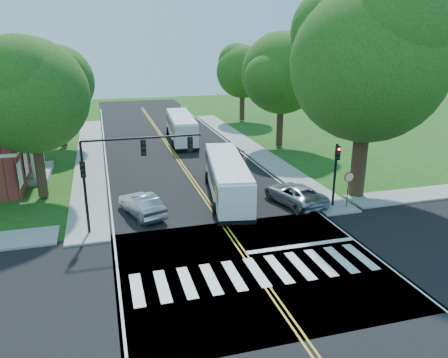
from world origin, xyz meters
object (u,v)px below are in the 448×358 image
object	(u,v)px
signal_ne	(336,167)
dark_sedan	(229,152)
bus_lead	(227,178)
bus_follow	(181,127)
suv	(294,194)
hatchback	(142,205)
signal_nw	(124,162)

from	to	relation	value
signal_ne	dark_sedan	distance (m)	15.18
bus_lead	dark_sedan	size ratio (longest dim) A/B	2.68
bus_follow	suv	bearing A→B (deg)	104.89
signal_ne	hatchback	size ratio (longest dim) A/B	0.95
bus_lead	bus_follow	bearing A→B (deg)	-80.99
bus_lead	suv	distance (m)	5.05
signal_ne	suv	world-z (taller)	signal_ne
suv	dark_sedan	world-z (taller)	suv
signal_nw	hatchback	world-z (taller)	signal_nw
bus_lead	suv	xyz separation A→B (m)	(4.24, -2.63, -0.79)
signal_nw	dark_sedan	size ratio (longest dim) A/B	1.68
bus_follow	signal_nw	bearing A→B (deg)	76.32
dark_sedan	bus_lead	bearing A→B (deg)	70.27
signal_nw	hatchback	distance (m)	4.37
bus_lead	bus_follow	xyz separation A→B (m)	(0.19, 19.40, 0.05)
signal_ne	bus_follow	xyz separation A→B (m)	(-6.36, 23.44, -1.38)
signal_nw	signal_ne	size ratio (longest dim) A/B	1.62
bus_follow	suv	world-z (taller)	bus_follow
hatchback	signal_nw	bearing A→B (deg)	47.52
bus_follow	hatchback	distance (m)	22.25
suv	dark_sedan	distance (m)	13.28
bus_follow	hatchback	size ratio (longest dim) A/B	2.53
signal_ne	dark_sedan	size ratio (longest dim) A/B	1.03
bus_follow	suv	distance (m)	22.41
signal_nw	suv	world-z (taller)	signal_nw
signal_nw	bus_lead	bearing A→B (deg)	28.36
signal_ne	dark_sedan	world-z (taller)	signal_ne
bus_lead	bus_follow	world-z (taller)	bus_follow
hatchback	dark_sedan	bearing A→B (deg)	-145.72
signal_ne	bus_follow	distance (m)	24.32
bus_lead	suv	size ratio (longest dim) A/B	2.16
bus_follow	signal_ne	bearing A→B (deg)	109.67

